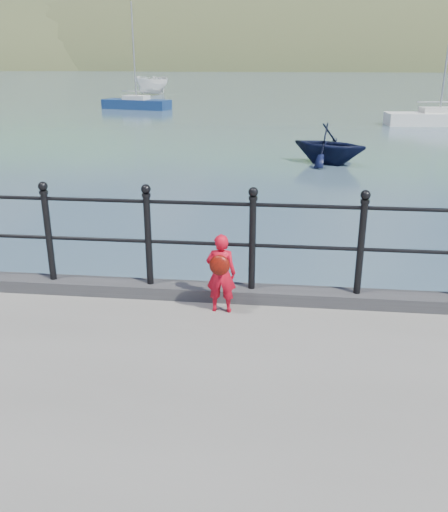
# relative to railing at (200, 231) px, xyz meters

# --- Properties ---
(ground) EXTENTS (600.00, 600.00, 0.00)m
(ground) POSITION_rel_railing_xyz_m (-0.00, 0.15, -1.82)
(ground) COLOR #2D4251
(ground) RESTS_ON ground
(kerb) EXTENTS (60.00, 0.30, 0.15)m
(kerb) POSITION_rel_railing_xyz_m (-0.00, -0.00, -0.75)
(kerb) COLOR #28282B
(kerb) RESTS_ON quay
(railing) EXTENTS (18.11, 0.11, 1.20)m
(railing) POSITION_rel_railing_xyz_m (0.00, 0.00, 0.00)
(railing) COLOR black
(railing) RESTS_ON kerb
(far_shore) EXTENTS (830.00, 200.00, 156.00)m
(far_shore) POSITION_rel_railing_xyz_m (38.34, 239.56, -24.39)
(far_shore) COLOR #333A21
(far_shore) RESTS_ON ground
(child) EXTENTS (0.33, 0.29, 0.90)m
(child) POSITION_rel_railing_xyz_m (0.28, -0.34, -0.36)
(child) COLOR red
(child) RESTS_ON quay
(launch_white) EXTENTS (3.68, 5.37, 1.94)m
(launch_white) POSITION_rel_railing_xyz_m (-13.38, 52.03, -0.85)
(launch_white) COLOR white
(launch_white) RESTS_ON ground
(launch_navy) EXTENTS (3.58, 3.42, 1.46)m
(launch_navy) POSITION_rel_railing_xyz_m (2.45, 14.35, -1.09)
(launch_navy) COLOR black
(launch_navy) RESTS_ON ground
(sailboat_port) EXTENTS (5.43, 2.88, 7.63)m
(sailboat_port) POSITION_rel_railing_xyz_m (-10.54, 35.55, -1.48)
(sailboat_port) COLOR navy
(sailboat_port) RESTS_ON ground
(sailboat_near) EXTENTS (6.08, 2.23, 8.22)m
(sailboat_near) POSITION_rel_railing_xyz_m (9.53, 27.35, -1.48)
(sailboat_near) COLOR silver
(sailboat_near) RESTS_ON ground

